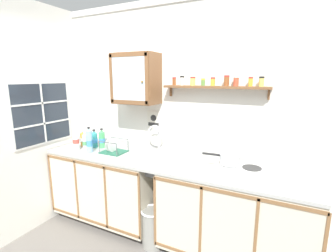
# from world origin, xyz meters

# --- Properties ---
(back_wall) EXTENTS (3.60, 0.07, 2.66)m
(back_wall) POSITION_xyz_m (0.00, 0.76, 1.34)
(back_wall) COLOR silver
(back_wall) RESTS_ON ground
(side_wall_left) EXTENTS (0.05, 3.53, 2.66)m
(side_wall_left) POSITION_xyz_m (-1.52, -0.23, 1.33)
(side_wall_left) COLOR silver
(side_wall_left) RESTS_ON ground
(lower_cabinet_run) EXTENTS (1.36, 0.58, 0.89)m
(lower_cabinet_run) POSITION_xyz_m (-0.81, 0.45, 0.45)
(lower_cabinet_run) COLOR black
(lower_cabinet_run) RESTS_ON ground
(lower_cabinet_run_right) EXTENTS (1.46, 0.58, 0.89)m
(lower_cabinet_run_right) POSITION_xyz_m (0.76, 0.45, 0.45)
(lower_cabinet_run_right) COLOR black
(lower_cabinet_run_right) RESTS_ON ground
(countertop) EXTENTS (2.96, 0.60, 0.03)m
(countertop) POSITION_xyz_m (0.00, 0.45, 0.90)
(countertop) COLOR #B2B2AD
(countertop) RESTS_ON lower_cabinet_run
(backsplash) EXTENTS (2.96, 0.02, 0.08)m
(backsplash) POSITION_xyz_m (0.00, 0.72, 0.96)
(backsplash) COLOR #B2B2AD
(backsplash) RESTS_ON countertop
(sink) EXTENTS (0.51, 0.48, 0.49)m
(sink) POSITION_xyz_m (-0.21, 0.49, 0.90)
(sink) COLOR silver
(sink) RESTS_ON countertop
(hot_plate_stove) EXTENTS (0.44, 0.29, 0.07)m
(hot_plate_stove) POSITION_xyz_m (0.79, 0.47, 0.95)
(hot_plate_stove) COLOR silver
(hot_plate_stove) RESTS_ON countertop
(saucepan) EXTENTS (0.36, 0.19, 0.10)m
(saucepan) POSITION_xyz_m (0.68, 0.49, 1.04)
(saucepan) COLOR silver
(saucepan) RESTS_ON hot_plate_stove
(bottle_juice_amber_0) EXTENTS (0.08, 0.08, 0.22)m
(bottle_juice_amber_0) POSITION_xyz_m (-1.23, 0.51, 1.02)
(bottle_juice_amber_0) COLOR gold
(bottle_juice_amber_0) RESTS_ON countertop
(bottle_water_clear_1) EXTENTS (0.06, 0.06, 0.23)m
(bottle_water_clear_1) POSITION_xyz_m (-1.11, 0.42, 1.02)
(bottle_water_clear_1) COLOR silver
(bottle_water_clear_1) RESTS_ON countertop
(bottle_opaque_white_2) EXTENTS (0.08, 0.08, 0.24)m
(bottle_opaque_white_2) POSITION_xyz_m (-1.18, 0.34, 1.03)
(bottle_opaque_white_2) COLOR white
(bottle_opaque_white_2) RESTS_ON countertop
(bottle_soda_green_3) EXTENTS (0.08, 0.08, 0.25)m
(bottle_soda_green_3) POSITION_xyz_m (-0.96, 0.56, 1.03)
(bottle_soda_green_3) COLOR #4CB266
(bottle_soda_green_3) RESTS_ON countertop
(bottle_water_blue_4) EXTENTS (0.07, 0.07, 0.31)m
(bottle_water_blue_4) POSITION_xyz_m (-0.96, 0.34, 1.06)
(bottle_water_blue_4) COLOR #8CB7E0
(bottle_water_blue_4) RESTS_ON countertop
(bottle_detergent_teal_5) EXTENTS (0.08, 0.08, 0.24)m
(bottle_detergent_teal_5) POSITION_xyz_m (-1.06, 0.53, 1.02)
(bottle_detergent_teal_5) COLOR teal
(bottle_detergent_teal_5) RESTS_ON countertop
(dish_rack) EXTENTS (0.28, 0.24, 0.17)m
(dish_rack) POSITION_xyz_m (-0.70, 0.46, 0.96)
(dish_rack) COLOR #26664C
(dish_rack) RESTS_ON countertop
(wall_cabinet) EXTENTS (0.51, 0.33, 0.56)m
(wall_cabinet) POSITION_xyz_m (-0.42, 0.58, 1.80)
(wall_cabinet) COLOR brown
(spice_shelf) EXTENTS (1.09, 0.14, 0.23)m
(spice_shelf) POSITION_xyz_m (0.47, 0.66, 1.73)
(spice_shelf) COLOR brown
(warning_sign) EXTENTS (0.17, 0.01, 0.22)m
(warning_sign) POSITION_xyz_m (-0.28, 0.73, 1.30)
(warning_sign) COLOR silver
(window) EXTENTS (0.03, 0.78, 0.75)m
(window) POSITION_xyz_m (-1.49, 0.15, 1.39)
(window) COLOR #262D38
(trash_bin) EXTENTS (0.26, 0.26, 0.43)m
(trash_bin) POSITION_xyz_m (-0.05, 0.27, 0.22)
(trash_bin) COLOR gray
(trash_bin) RESTS_ON ground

